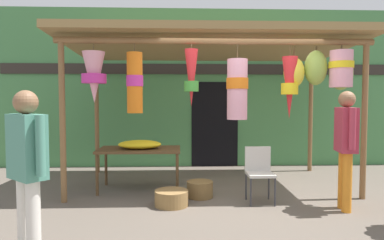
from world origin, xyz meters
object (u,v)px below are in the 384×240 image
Objects in this scene: wicker_basket_spare at (171,198)px; vendor_in_orange at (346,140)px; shopper_by_bananas at (27,162)px; flower_heap_on_table at (141,144)px; folding_chair at (259,169)px; display_table at (140,152)px; wicker_basket_by_table at (200,189)px.

vendor_in_orange reaches higher than wicker_basket_spare.
wicker_basket_spare is at bearing 52.84° from shopper_by_bananas.
folding_chair is at bearing -21.60° from flower_heap_on_table.
folding_chair is 1.41m from wicker_basket_spare.
flower_heap_on_table is 3.26m from vendor_in_orange.
display_table is 2.81m from shopper_by_bananas.
folding_chair reaches higher than wicker_basket_by_table.
wicker_basket_by_table is at bearing 50.96° from shopper_by_bananas.
wicker_basket_spare is (0.55, -0.92, -0.69)m from flower_heap_on_table.
vendor_in_orange is 4.05m from shopper_by_bananas.
wicker_basket_spare is (0.57, -0.95, -0.54)m from display_table.
folding_chair reaches higher than display_table.
vendor_in_orange reaches higher than wicker_basket_by_table.
vendor_in_orange is at bearing -22.06° from flower_heap_on_table.
wicker_basket_by_table is 2.32m from vendor_in_orange.
wicker_basket_spare is (-0.45, -0.44, -0.01)m from wicker_basket_by_table.
vendor_in_orange is at bearing -22.83° from folding_chair.
folding_chair is 1.01m from wicker_basket_by_table.
flower_heap_on_table is at bearing 120.86° from wicker_basket_spare.
wicker_basket_spare is at bearing -135.62° from wicker_basket_by_table.
flower_heap_on_table is at bearing 158.40° from folding_chair.
vendor_in_orange is 1.02× the size of shopper_by_bananas.
vendor_in_orange is (3.04, -1.25, 0.34)m from display_table.
shopper_by_bananas is at bearing -105.56° from display_table.
wicker_basket_by_table is 0.26× the size of shopper_by_bananas.
folding_chair is at bearing 7.14° from wicker_basket_spare.
display_table is at bearing 153.55° from wicker_basket_by_table.
shopper_by_bananas reaches higher than flower_heap_on_table.
vendor_in_orange is (1.12, -0.47, 0.50)m from folding_chair.
wicker_basket_spare is at bearing -59.14° from flower_heap_on_table.
shopper_by_bananas is (-0.75, -2.69, 0.32)m from display_table.
shopper_by_bananas is (-2.67, -1.91, 0.47)m from folding_chair.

